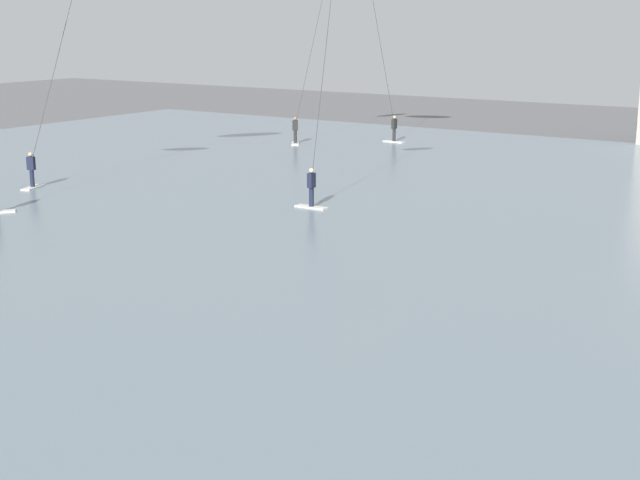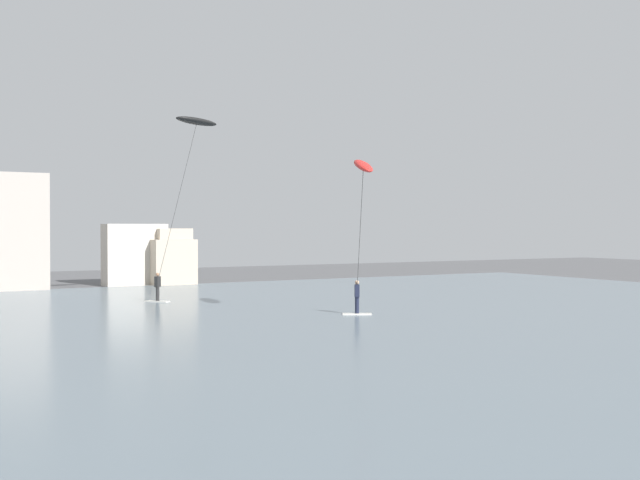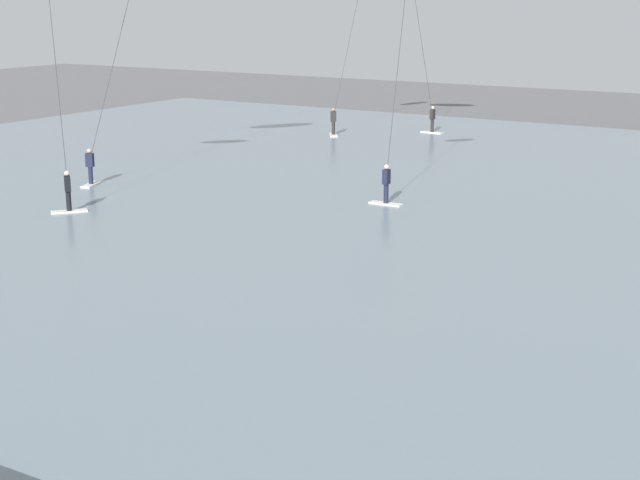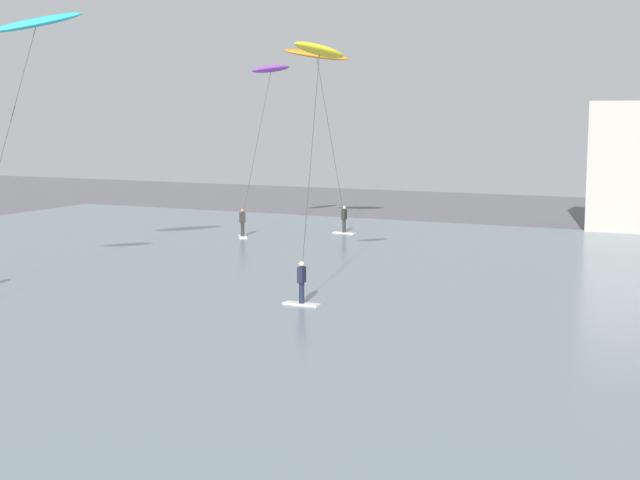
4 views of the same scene
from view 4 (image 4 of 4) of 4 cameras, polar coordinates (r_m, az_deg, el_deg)
water_bay at (r=32.77m, az=14.40°, el=-4.94°), size 84.00×52.00×0.10m
kitesurfer_purple at (r=54.42m, az=-3.31°, el=9.51°), size 2.10×4.70×10.14m
kitesurfer_cyan at (r=40.07m, az=-17.60°, el=11.86°), size 3.70×5.31×11.52m
kitesurfer_orange at (r=52.73m, az=-0.08°, el=10.78°), size 3.80×4.04×10.97m
kitesurfer_yellow at (r=35.08m, az=-0.21°, el=9.68°), size 1.74×3.50×9.92m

